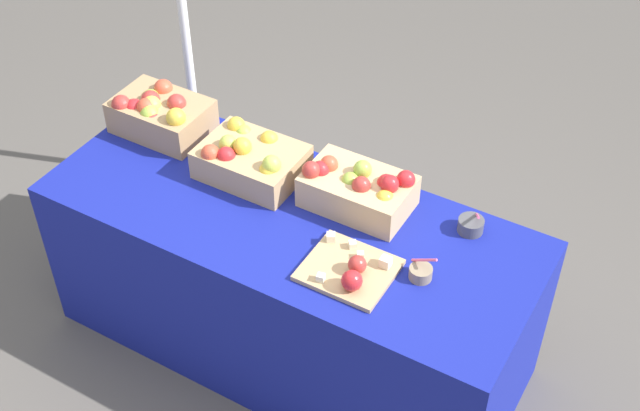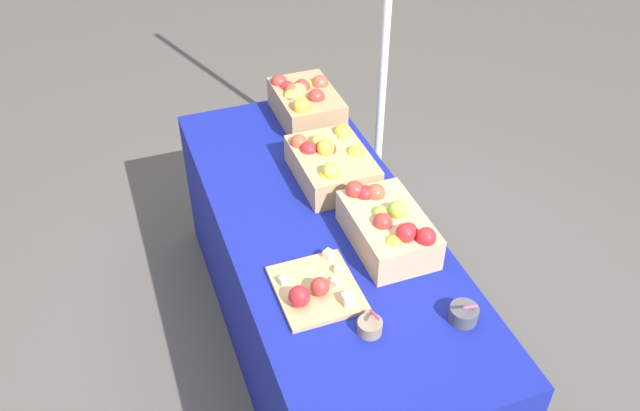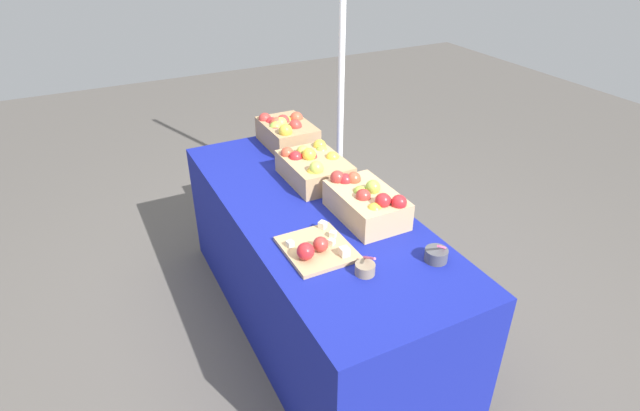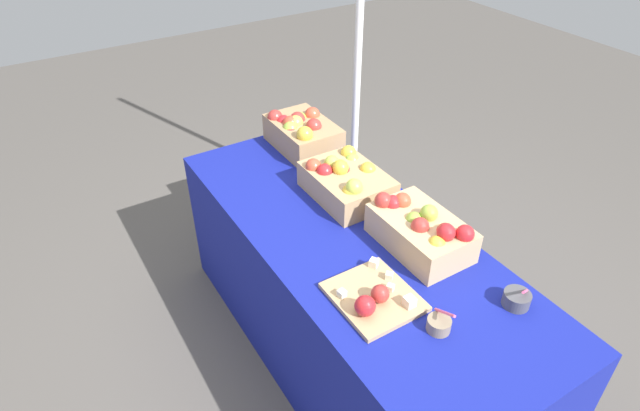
{
  "view_description": "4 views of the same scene",
  "coord_description": "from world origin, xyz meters",
  "px_view_note": "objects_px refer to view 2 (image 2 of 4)",
  "views": [
    {
      "loc": [
        1.29,
        -1.98,
        2.88
      ],
      "look_at": [
        0.15,
        -0.02,
        0.86
      ],
      "focal_mm": 48.05,
      "sensor_mm": 36.0,
      "label": 1
    },
    {
      "loc": [
        1.83,
        -0.68,
        2.4
      ],
      "look_at": [
        -0.04,
        0.0,
        0.79
      ],
      "focal_mm": 37.51,
      "sensor_mm": 36.0,
      "label": 2
    },
    {
      "loc": [
        1.92,
        -0.93,
        2.0
      ],
      "look_at": [
        0.08,
        -0.0,
        0.79
      ],
      "focal_mm": 28.68,
      "sensor_mm": 36.0,
      "label": 3
    },
    {
      "loc": [
        1.38,
        -1.02,
        2.12
      ],
      "look_at": [
        -0.19,
        -0.04,
        0.78
      ],
      "focal_mm": 30.15,
      "sensor_mm": 36.0,
      "label": 4
    }
  ],
  "objects_px": {
    "apple_crate_right": "(388,227)",
    "cutting_board_front": "(315,289)",
    "apple_crate_left": "(304,102)",
    "tent_pole": "(388,0)",
    "apple_crate_middle": "(331,162)",
    "sample_bowl_near": "(370,326)",
    "sample_bowl_mid": "(464,314)"
  },
  "relations": [
    {
      "from": "apple_crate_middle",
      "to": "tent_pole",
      "type": "bearing_deg",
      "value": 142.03
    },
    {
      "from": "apple_crate_right",
      "to": "cutting_board_front",
      "type": "height_order",
      "value": "apple_crate_right"
    },
    {
      "from": "cutting_board_front",
      "to": "apple_crate_middle",
      "type": "bearing_deg",
      "value": 154.78
    },
    {
      "from": "apple_crate_left",
      "to": "tent_pole",
      "type": "height_order",
      "value": "tent_pole"
    },
    {
      "from": "apple_crate_left",
      "to": "sample_bowl_near",
      "type": "bearing_deg",
      "value": -9.92
    },
    {
      "from": "apple_crate_middle",
      "to": "apple_crate_right",
      "type": "height_order",
      "value": "apple_crate_right"
    },
    {
      "from": "sample_bowl_near",
      "to": "sample_bowl_mid",
      "type": "height_order",
      "value": "sample_bowl_near"
    },
    {
      "from": "apple_crate_middle",
      "to": "apple_crate_left",
      "type": "bearing_deg",
      "value": 173.93
    },
    {
      "from": "apple_crate_right",
      "to": "tent_pole",
      "type": "relative_size",
      "value": 0.17
    },
    {
      "from": "cutting_board_front",
      "to": "sample_bowl_mid",
      "type": "bearing_deg",
      "value": 56.91
    },
    {
      "from": "apple_crate_right",
      "to": "tent_pole",
      "type": "xyz_separation_m",
      "value": [
        -1.18,
        0.52,
        0.33
      ]
    },
    {
      "from": "apple_crate_middle",
      "to": "tent_pole",
      "type": "height_order",
      "value": "tent_pole"
    },
    {
      "from": "apple_crate_middle",
      "to": "tent_pole",
      "type": "distance_m",
      "value": 0.98
    },
    {
      "from": "sample_bowl_mid",
      "to": "tent_pole",
      "type": "xyz_separation_m",
      "value": [
        -1.6,
        0.44,
        0.38
      ]
    },
    {
      "from": "apple_crate_right",
      "to": "sample_bowl_near",
      "type": "height_order",
      "value": "apple_crate_right"
    },
    {
      "from": "apple_crate_middle",
      "to": "sample_bowl_near",
      "type": "distance_m",
      "value": 0.84
    },
    {
      "from": "tent_pole",
      "to": "apple_crate_middle",
      "type": "bearing_deg",
      "value": -37.97
    },
    {
      "from": "apple_crate_left",
      "to": "sample_bowl_near",
      "type": "relative_size",
      "value": 3.69
    },
    {
      "from": "sample_bowl_near",
      "to": "sample_bowl_mid",
      "type": "xyz_separation_m",
      "value": [
        0.06,
        0.31,
        0.0
      ]
    },
    {
      "from": "apple_crate_middle",
      "to": "sample_bowl_mid",
      "type": "bearing_deg",
      "value": 8.37
    },
    {
      "from": "apple_crate_middle",
      "to": "sample_bowl_near",
      "type": "height_order",
      "value": "apple_crate_middle"
    },
    {
      "from": "apple_crate_left",
      "to": "apple_crate_right",
      "type": "relative_size",
      "value": 0.97
    },
    {
      "from": "cutting_board_front",
      "to": "tent_pole",
      "type": "bearing_deg",
      "value": 147.41
    },
    {
      "from": "apple_crate_left",
      "to": "apple_crate_middle",
      "type": "distance_m",
      "value": 0.48
    },
    {
      "from": "cutting_board_front",
      "to": "sample_bowl_near",
      "type": "height_order",
      "value": "sample_bowl_near"
    },
    {
      "from": "cutting_board_front",
      "to": "apple_crate_right",
      "type": "bearing_deg",
      "value": 114.47
    },
    {
      "from": "apple_crate_middle",
      "to": "cutting_board_front",
      "type": "distance_m",
      "value": 0.67
    },
    {
      "from": "sample_bowl_near",
      "to": "tent_pole",
      "type": "bearing_deg",
      "value": 154.35
    },
    {
      "from": "sample_bowl_near",
      "to": "tent_pole",
      "type": "relative_size",
      "value": 0.05
    },
    {
      "from": "apple_crate_left",
      "to": "sample_bowl_near",
      "type": "xyz_separation_m",
      "value": [
        1.3,
        -0.23,
        -0.06
      ]
    },
    {
      "from": "apple_crate_right",
      "to": "apple_crate_middle",
      "type": "bearing_deg",
      "value": -173.84
    },
    {
      "from": "apple_crate_left",
      "to": "tent_pole",
      "type": "relative_size",
      "value": 0.17
    }
  ]
}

